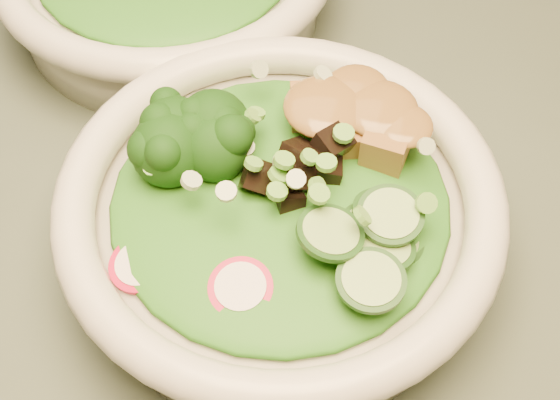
# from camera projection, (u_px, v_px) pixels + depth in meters

# --- Properties ---
(dining_table) EXTENTS (1.20, 0.80, 0.75)m
(dining_table) POSITION_uv_depth(u_px,v_px,m) (476.00, 283.00, 0.63)
(dining_table) COLOR black
(dining_table) RESTS_ON ground
(salad_bowl) EXTENTS (0.27, 0.27, 0.07)m
(salad_bowl) POSITION_uv_depth(u_px,v_px,m) (280.00, 219.00, 0.48)
(salad_bowl) COLOR silver
(salad_bowl) RESTS_ON dining_table
(lettuce_bed) EXTENTS (0.21, 0.21, 0.02)m
(lettuce_bed) POSITION_uv_depth(u_px,v_px,m) (280.00, 199.00, 0.47)
(lettuce_bed) COLOR #246114
(lettuce_bed) RESTS_ON salad_bowl
(broccoli_florets) EXTENTS (0.09, 0.08, 0.04)m
(broccoli_florets) POSITION_uv_depth(u_px,v_px,m) (198.00, 133.00, 0.48)
(broccoli_florets) COLOR black
(broccoli_florets) RESTS_ON salad_bowl
(radish_slices) EXTENTS (0.12, 0.05, 0.02)m
(radish_slices) POSITION_uv_depth(u_px,v_px,m) (208.00, 273.00, 0.43)
(radish_slices) COLOR #B80E32
(radish_slices) RESTS_ON salad_bowl
(cucumber_slices) EXTENTS (0.08, 0.08, 0.04)m
(cucumber_slices) POSITION_uv_depth(u_px,v_px,m) (370.00, 248.00, 0.43)
(cucumber_slices) COLOR #9CC46D
(cucumber_slices) RESTS_ON salad_bowl
(mushroom_heap) EXTENTS (0.08, 0.08, 0.04)m
(mushroom_heap) POSITION_uv_depth(u_px,v_px,m) (293.00, 172.00, 0.46)
(mushroom_heap) COLOR black
(mushroom_heap) RESTS_ON salad_bowl
(tofu_cubes) EXTENTS (0.10, 0.07, 0.04)m
(tofu_cubes) POSITION_uv_depth(u_px,v_px,m) (347.00, 125.00, 0.49)
(tofu_cubes) COLOR olive
(tofu_cubes) RESTS_ON salad_bowl
(peanut_sauce) EXTENTS (0.07, 0.06, 0.02)m
(peanut_sauce) POSITION_uv_depth(u_px,v_px,m) (348.00, 111.00, 0.47)
(peanut_sauce) COLOR brown
(peanut_sauce) RESTS_ON tofu_cubes
(scallion_garnish) EXTENTS (0.19, 0.19, 0.02)m
(scallion_garnish) POSITION_uv_depth(u_px,v_px,m) (280.00, 174.00, 0.45)
(scallion_garnish) COLOR #63A63A
(scallion_garnish) RESTS_ON salad_bowl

